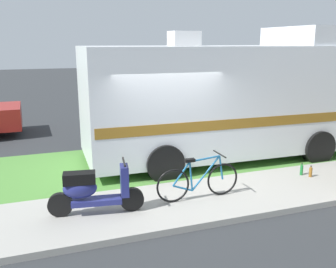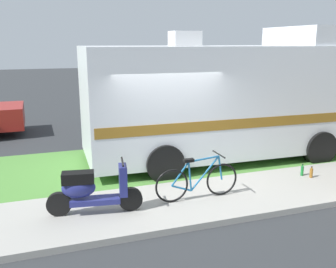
% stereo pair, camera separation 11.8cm
% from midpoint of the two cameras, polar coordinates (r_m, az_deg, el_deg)
% --- Properties ---
extents(ground_plane, '(80.00, 80.00, 0.00)m').
position_cam_midpoint_polar(ground_plane, '(8.61, 0.76, -7.61)').
color(ground_plane, '#2D3033').
extents(sidewalk, '(24.00, 2.00, 0.12)m').
position_cam_midpoint_polar(sidewalk, '(7.55, 3.84, -10.33)').
color(sidewalk, '#9E9B93').
rests_on(sidewalk, ground).
extents(grass_strip, '(24.00, 3.40, 0.08)m').
position_cam_midpoint_polar(grass_strip, '(9.94, -2.12, -4.38)').
color(grass_strip, '#4C8438').
rests_on(grass_strip, ground).
extents(motorhome_rv, '(7.35, 2.86, 3.55)m').
position_cam_midpoint_polar(motorhome_rv, '(10.19, 9.21, 5.47)').
color(motorhome_rv, silver).
rests_on(motorhome_rv, ground).
extents(scooter, '(1.71, 0.56, 0.97)m').
position_cam_midpoint_polar(scooter, '(6.91, -11.19, -8.32)').
color(scooter, black).
rests_on(scooter, ground).
extents(bicycle, '(1.74, 0.52, 0.89)m').
position_cam_midpoint_polar(bicycle, '(7.43, 4.97, -7.10)').
color(bicycle, black).
rests_on(bicycle, ground).
extents(bottle_green, '(0.07, 0.07, 0.27)m').
position_cam_midpoint_polar(bottle_green, '(9.24, 21.36, -5.53)').
color(bottle_green, brown).
rests_on(bottle_green, ground).
extents(bottle_spare, '(0.07, 0.07, 0.29)m').
position_cam_midpoint_polar(bottle_spare, '(9.29, 20.14, -5.26)').
color(bottle_spare, '#19722D').
rests_on(bottle_spare, ground).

